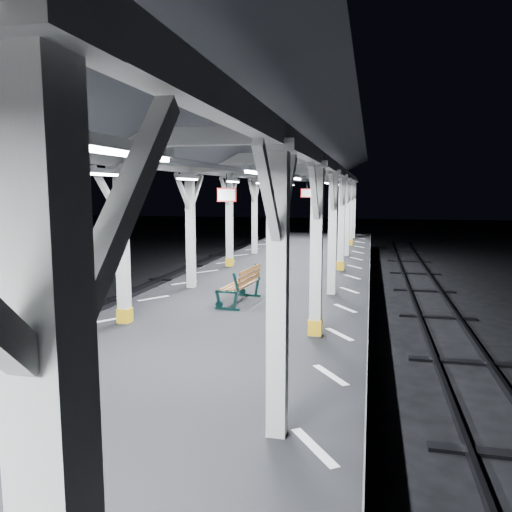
% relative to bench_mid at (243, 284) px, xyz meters
% --- Properties ---
extents(ground, '(120.00, 120.00, 0.00)m').
position_rel_bench_mid_xyz_m(ground, '(0.06, -4.41, -1.48)').
color(ground, black).
rests_on(ground, ground).
extents(platform, '(6.00, 50.00, 1.00)m').
position_rel_bench_mid_xyz_m(platform, '(0.06, -4.41, -0.98)').
color(platform, black).
rests_on(platform, ground).
extents(hazard_stripes_left, '(1.00, 48.00, 0.01)m').
position_rel_bench_mid_xyz_m(hazard_stripes_left, '(-2.39, -4.41, -0.48)').
color(hazard_stripes_left, silver).
rests_on(hazard_stripes_left, platform).
extents(hazard_stripes_right, '(1.00, 48.00, 0.01)m').
position_rel_bench_mid_xyz_m(hazard_stripes_right, '(2.51, -4.41, -0.48)').
color(hazard_stripes_right, silver).
rests_on(hazard_stripes_right, platform).
extents(track_right, '(2.20, 60.00, 0.16)m').
position_rel_bench_mid_xyz_m(track_right, '(5.06, -4.41, -1.40)').
color(track_right, '#2D2D33').
rests_on(track_right, ground).
extents(canopy, '(5.40, 49.00, 4.65)m').
position_rel_bench_mid_xyz_m(canopy, '(0.06, -4.42, 3.08)').
color(canopy, silver).
rests_on(canopy, platform).
extents(bench_mid, '(0.77, 1.72, 0.90)m').
position_rel_bench_mid_xyz_m(bench_mid, '(0.00, 0.00, 0.00)').
color(bench_mid, '#0D2E2B').
rests_on(bench_mid, platform).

